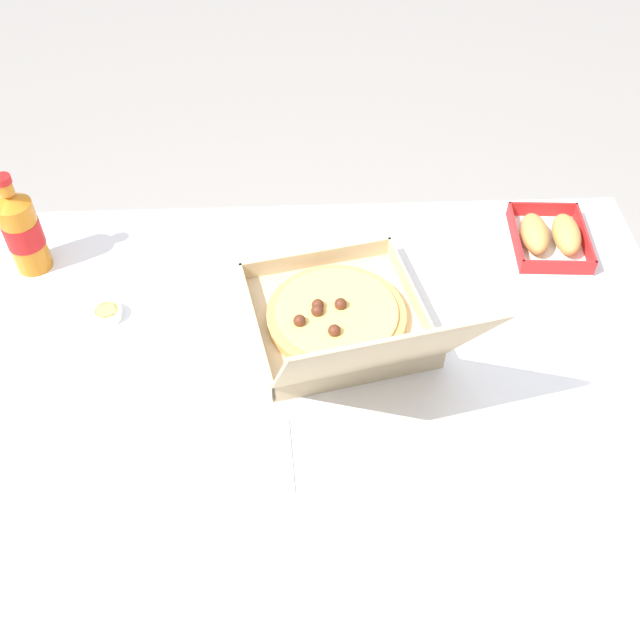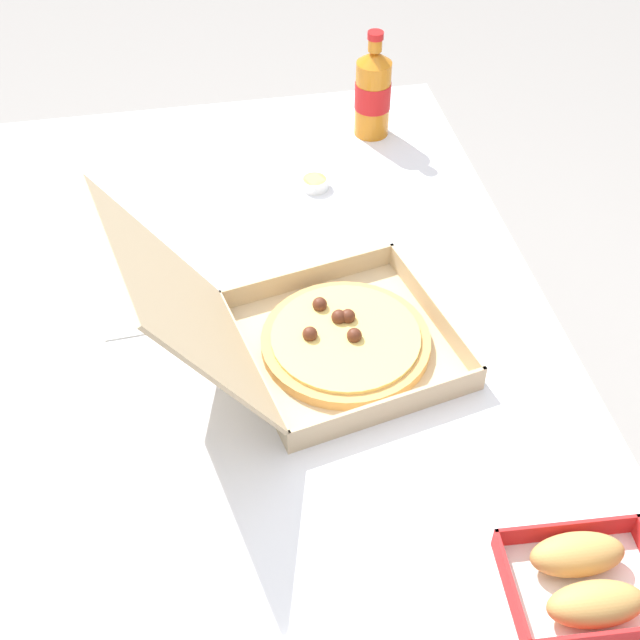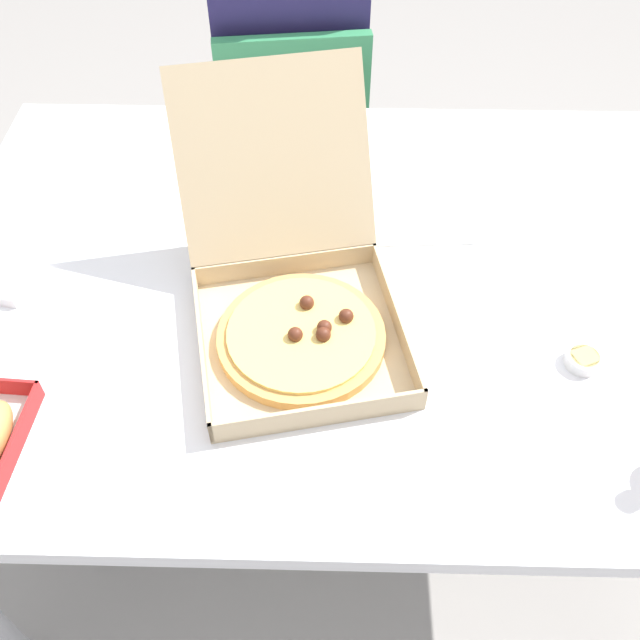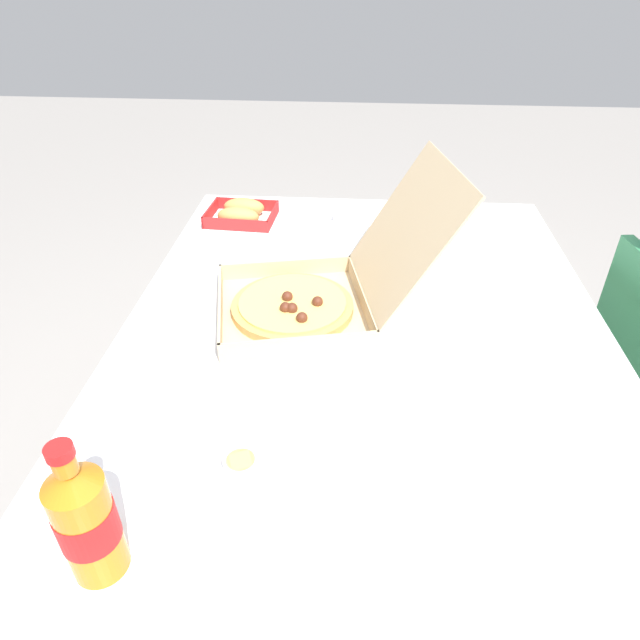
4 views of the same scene
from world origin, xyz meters
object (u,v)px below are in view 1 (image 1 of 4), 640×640
(pizza_box_open, at_px, (342,322))
(paper_menu, at_px, (227,463))
(bread_side_box, at_px, (549,236))
(cola_bottle, at_px, (21,230))
(dipping_sauce_cup, at_px, (107,313))
(napkin_pile, at_px, (626,360))

(pizza_box_open, relative_size, paper_menu, 2.58)
(pizza_box_open, height_order, bread_side_box, pizza_box_open)
(pizza_box_open, relative_size, bread_side_box, 2.71)
(pizza_box_open, relative_size, cola_bottle, 2.42)
(pizza_box_open, xyz_separation_m, dipping_sauce_cup, (0.45, -0.08, -0.04))
(paper_menu, bearing_deg, pizza_box_open, -131.28)
(cola_bottle, height_order, paper_menu, cola_bottle)
(paper_menu, relative_size, napkin_pile, 1.91)
(pizza_box_open, relative_size, dipping_sauce_cup, 9.67)
(bread_side_box, relative_size, cola_bottle, 0.89)
(bread_side_box, distance_m, cola_bottle, 1.07)
(paper_menu, xyz_separation_m, napkin_pile, (-0.72, -0.18, 0.01))
(paper_menu, bearing_deg, dipping_sauce_cup, -57.39)
(bread_side_box, bearing_deg, cola_bottle, 0.98)
(cola_bottle, xyz_separation_m, dipping_sauce_cup, (-0.17, 0.15, -0.08))
(napkin_pile, relative_size, dipping_sauce_cup, 1.96)
(pizza_box_open, distance_m, bread_side_box, 0.51)
(pizza_box_open, distance_m, napkin_pile, 0.52)
(dipping_sauce_cup, bearing_deg, bread_side_box, -169.24)
(cola_bottle, distance_m, paper_menu, 0.65)
(cola_bottle, relative_size, paper_menu, 1.07)
(cola_bottle, bearing_deg, pizza_box_open, 159.86)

